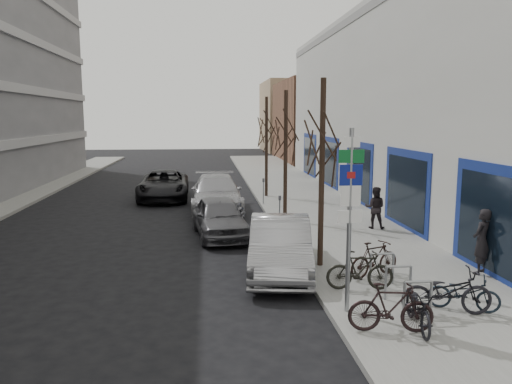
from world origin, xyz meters
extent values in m
plane|color=black|center=(0.00, 0.00, 0.00)|extent=(120.00, 120.00, 0.00)
cube|color=slate|center=(4.50, 10.00, 0.07)|extent=(5.00, 70.00, 0.15)
cube|color=brown|center=(13.00, 40.00, 4.00)|extent=(12.00, 14.00, 8.00)
cube|color=#937A5B|center=(13.50, 55.00, 4.50)|extent=(13.00, 12.00, 9.00)
cylinder|color=gray|center=(2.40, 0.00, 2.10)|extent=(0.10, 0.10, 4.20)
cube|color=white|center=(2.40, -0.03, 3.90)|extent=(0.35, 0.03, 0.22)
cube|color=#0C5926|center=(2.40, -0.03, 3.60)|extent=(0.55, 0.03, 0.28)
cube|color=navy|center=(2.40, -0.03, 3.20)|extent=(0.50, 0.03, 0.45)
cube|color=maroon|center=(2.40, -0.04, 3.20)|extent=(0.18, 0.02, 0.14)
cube|color=white|center=(2.40, -0.03, 2.75)|extent=(0.45, 0.03, 0.45)
cube|color=white|center=(2.40, -0.03, 2.30)|extent=(0.55, 0.03, 0.28)
cylinder|color=gray|center=(3.50, -0.50, 0.55)|extent=(0.06, 0.06, 0.80)
cylinder|color=gray|center=(4.10, -0.50, 0.55)|extent=(0.06, 0.06, 0.80)
cylinder|color=gray|center=(3.80, -0.50, 0.95)|extent=(0.60, 0.06, 0.06)
cylinder|color=gray|center=(3.50, 0.60, 0.55)|extent=(0.06, 0.06, 0.80)
cylinder|color=gray|center=(4.10, 0.60, 0.55)|extent=(0.06, 0.06, 0.80)
cylinder|color=gray|center=(3.80, 0.60, 0.95)|extent=(0.60, 0.06, 0.06)
cylinder|color=gray|center=(3.50, 1.70, 0.55)|extent=(0.06, 0.06, 0.80)
cylinder|color=gray|center=(4.10, 1.70, 0.55)|extent=(0.06, 0.06, 0.80)
cylinder|color=gray|center=(3.80, 1.70, 0.95)|extent=(0.60, 0.06, 0.06)
cylinder|color=black|center=(2.60, 3.50, 2.75)|extent=(0.16, 0.16, 5.50)
cylinder|color=black|center=(2.60, 10.00, 2.75)|extent=(0.16, 0.16, 5.50)
cylinder|color=black|center=(2.60, 16.50, 2.75)|extent=(0.16, 0.16, 5.50)
cylinder|color=gray|center=(2.15, 3.00, 0.70)|extent=(0.05, 0.05, 1.10)
cube|color=#3F3F44|center=(2.15, 3.00, 1.33)|extent=(0.10, 0.08, 0.18)
cylinder|color=gray|center=(2.15, 8.50, 0.70)|extent=(0.05, 0.05, 1.10)
cube|color=#3F3F44|center=(2.15, 8.50, 1.33)|extent=(0.10, 0.08, 0.18)
cylinder|color=gray|center=(2.15, 14.00, 0.70)|extent=(0.05, 0.05, 1.10)
cube|color=#3F3F44|center=(2.15, 14.00, 1.33)|extent=(0.10, 0.08, 0.18)
imported|color=black|center=(3.59, -1.02, 0.67)|extent=(0.74, 1.75, 1.03)
imported|color=black|center=(2.96, -1.15, 0.67)|extent=(1.78, 0.78, 1.04)
imported|color=black|center=(5.00, -0.20, 0.62)|extent=(1.58, 1.08, 0.94)
imported|color=black|center=(3.10, 1.33, 0.66)|extent=(1.74, 0.69, 1.03)
imported|color=black|center=(4.50, -0.40, 0.75)|extent=(2.02, 0.81, 1.20)
imported|color=black|center=(3.81, 2.29, 0.65)|extent=(1.71, 1.12, 1.00)
imported|color=gray|center=(1.40, 3.36, 0.79)|extent=(2.31, 4.98, 1.58)
imported|color=#535358|center=(-0.19, 7.92, 0.74)|extent=(2.25, 4.52, 1.48)
imported|color=#9B9BA0|center=(-0.20, 13.10, 0.84)|extent=(2.43, 5.82, 1.68)
imported|color=black|center=(-2.97, 16.82, 0.78)|extent=(2.69, 5.65, 1.56)
imported|color=black|center=(6.80, 2.27, 1.06)|extent=(0.79, 0.74, 1.81)
imported|color=black|center=(5.81, 8.07, 0.97)|extent=(0.71, 0.61, 1.64)
camera|label=1|loc=(-0.67, -10.31, 4.42)|focal=35.00mm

